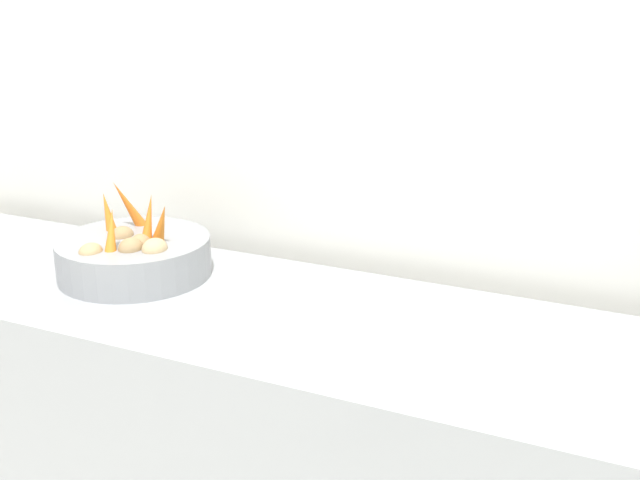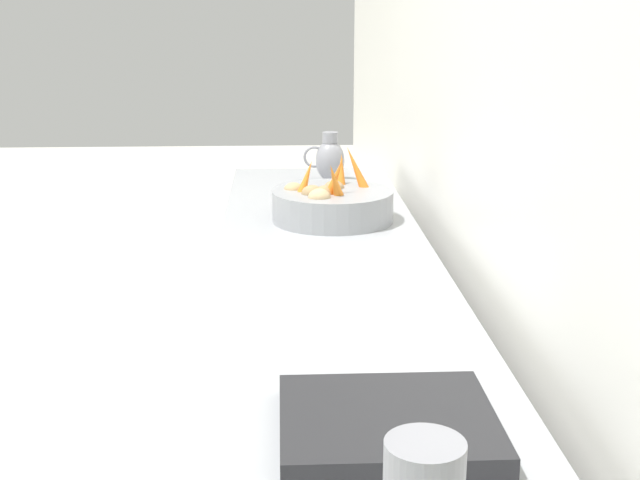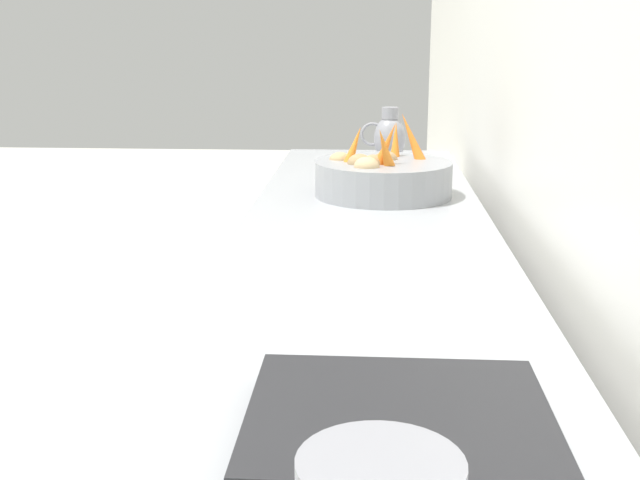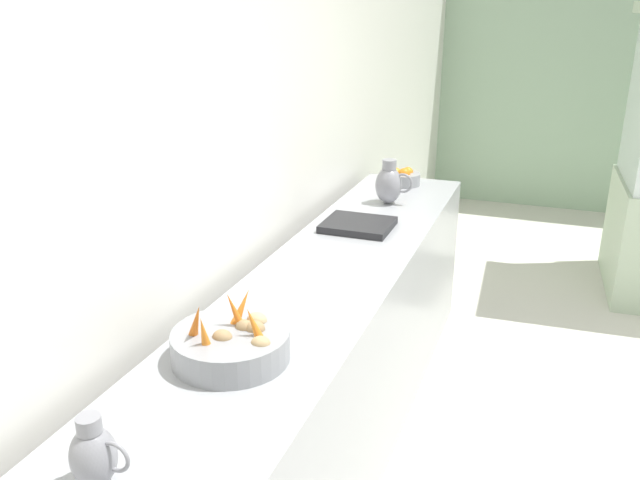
{
  "view_description": "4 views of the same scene",
  "coord_description": "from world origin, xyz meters",
  "px_view_note": "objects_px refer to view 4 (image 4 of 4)",
  "views": [
    {
      "loc": [
        -0.11,
        0.63,
        1.63
      ],
      "look_at": [
        -1.48,
        -0.0,
        1.12
      ],
      "focal_mm": 43.93,
      "sensor_mm": 36.0,
      "label": 1
    },
    {
      "loc": [
        -1.42,
        2.02,
        1.58
      ],
      "look_at": [
        -1.51,
        0.13,
        1.05
      ],
      "focal_mm": 47.67,
      "sensor_mm": 36.0,
      "label": 2
    },
    {
      "loc": [
        -1.55,
        1.63,
        1.37
      ],
      "look_at": [
        -1.46,
        0.35,
        1.03
      ],
      "focal_mm": 44.91,
      "sensor_mm": 36.0,
      "label": 3
    },
    {
      "loc": [
        -0.68,
        -2.17,
        2.0
      ],
      "look_at": [
        -1.51,
        0.06,
        1.13
      ],
      "focal_mm": 36.38,
      "sensor_mm": 36.0,
      "label": 4
    }
  ],
  "objects_px": {
    "orange_bowl": "(404,177)",
    "metal_pitcher_tall": "(389,184)",
    "metal_pitcher_short": "(94,454)",
    "vegetable_colander": "(231,344)"
  },
  "relations": [
    {
      "from": "vegetable_colander",
      "to": "metal_pitcher_tall",
      "type": "distance_m",
      "value": 1.86
    },
    {
      "from": "orange_bowl",
      "to": "metal_pitcher_short",
      "type": "xyz_separation_m",
      "value": [
        -0.04,
        -2.91,
        0.04
      ]
    },
    {
      "from": "orange_bowl",
      "to": "metal_pitcher_tall",
      "type": "bearing_deg",
      "value": -87.88
    },
    {
      "from": "metal_pitcher_tall",
      "to": "metal_pitcher_short",
      "type": "distance_m",
      "value": 2.48
    },
    {
      "from": "metal_pitcher_tall",
      "to": "metal_pitcher_short",
      "type": "xyz_separation_m",
      "value": [
        -0.06,
        -2.48,
        -0.03
      ]
    },
    {
      "from": "vegetable_colander",
      "to": "metal_pitcher_short",
      "type": "bearing_deg",
      "value": -92.63
    },
    {
      "from": "vegetable_colander",
      "to": "metal_pitcher_short",
      "type": "height_order",
      "value": "vegetable_colander"
    },
    {
      "from": "vegetable_colander",
      "to": "metal_pitcher_tall",
      "type": "bearing_deg",
      "value": 89.12
    },
    {
      "from": "metal_pitcher_short",
      "to": "vegetable_colander",
      "type": "bearing_deg",
      "value": 87.37
    },
    {
      "from": "orange_bowl",
      "to": "metal_pitcher_tall",
      "type": "relative_size",
      "value": 0.81
    }
  ]
}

